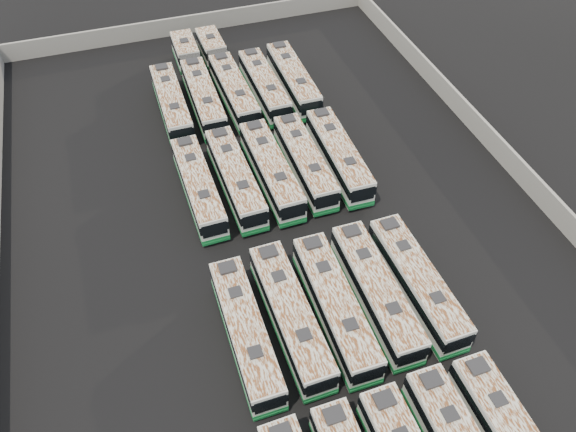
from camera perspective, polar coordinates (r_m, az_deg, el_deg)
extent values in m
plane|color=black|center=(45.92, -0.26, -2.69)|extent=(140.00, 140.00, 0.00)
cube|color=gray|center=(73.60, -9.71, 18.71)|extent=(45.20, 0.30, 2.20)
cube|color=gray|center=(54.28, 22.74, 3.97)|extent=(0.30, 73.20, 2.20)
cube|color=black|center=(34.89, 4.69, -19.49)|extent=(1.19, 1.01, 0.24)
cube|color=black|center=(35.55, 9.77, -17.89)|extent=(1.24, 1.05, 0.24)
cylinder|color=black|center=(37.84, 11.49, -20.48)|extent=(0.28, 0.94, 0.94)
cube|color=black|center=(36.03, 16.15, -18.76)|extent=(0.90, 0.90, 0.13)
cube|color=black|center=(36.70, 14.37, -15.81)|extent=(1.23, 1.04, 0.24)
cylinder|color=black|center=(38.29, 13.09, -19.54)|extent=(0.27, 0.94, 0.94)
cylinder|color=black|center=(39.00, 15.81, -18.44)|extent=(0.27, 0.94, 0.94)
cube|color=black|center=(37.33, 20.60, -17.01)|extent=(0.90, 0.90, 0.13)
cube|color=black|center=(37.96, 18.73, -14.26)|extent=(1.23, 1.05, 0.24)
cylinder|color=black|center=(39.42, 17.45, -17.95)|extent=(0.28, 0.94, 0.94)
cylinder|color=black|center=(40.27, 19.93, -16.84)|extent=(0.28, 0.94, 0.94)
cube|color=beige|center=(39.13, -4.30, -11.68)|extent=(2.34, 11.16, 2.56)
cube|color=#10622D|center=(39.92, -4.22, -12.38)|extent=(2.39, 11.21, 0.39)
cube|color=black|center=(38.77, -4.33, -11.35)|extent=(2.40, 11.22, 0.86)
cube|color=black|center=(36.26, -1.80, -18.60)|extent=(2.04, 0.06, 1.35)
cube|color=#10622D|center=(37.56, -1.75, -19.51)|extent=(2.32, 0.10, 0.26)
cube|color=beige|center=(38.03, -4.40, -10.64)|extent=(2.29, 10.93, 0.07)
cube|color=black|center=(36.69, -3.35, -13.63)|extent=(0.88, 0.88, 0.13)
cube|color=black|center=(39.32, -5.38, -7.70)|extent=(0.88, 0.88, 0.13)
cube|color=black|center=(40.62, -6.20, -5.23)|extent=(1.21, 1.02, 0.24)
cylinder|color=black|center=(38.33, -4.19, -17.29)|extent=(0.26, 0.93, 0.93)
cylinder|color=black|center=(38.52, -1.22, -16.48)|extent=(0.26, 0.93, 0.93)
cylinder|color=black|center=(41.94, -6.86, -8.88)|extent=(0.26, 0.93, 0.93)
cylinder|color=black|center=(42.12, -4.22, -8.21)|extent=(0.26, 0.93, 0.93)
cube|color=beige|center=(39.66, 0.28, -10.12)|extent=(2.62, 11.53, 2.63)
cube|color=#10622D|center=(40.47, 0.27, -10.86)|extent=(2.67, 11.58, 0.40)
cube|color=black|center=(39.30, 0.28, -9.77)|extent=(2.68, 11.59, 0.88)
cube|color=black|center=(36.75, 3.47, -16.92)|extent=(2.11, 0.10, 1.39)
cube|color=#10622D|center=(38.06, 3.37, -17.91)|extent=(2.39, 0.15, 0.27)
cube|color=beige|center=(38.55, 0.29, -9.02)|extent=(2.56, 11.30, 0.07)
cube|color=black|center=(37.19, 1.64, -11.96)|extent=(0.93, 0.93, 0.13)
cube|color=black|center=(39.87, -0.95, -6.12)|extent=(0.93, 0.93, 0.13)
cube|color=black|center=(41.20, -2.00, -3.68)|extent=(1.26, 1.08, 0.25)
cylinder|color=black|center=(38.75, 0.71, -15.78)|extent=(0.29, 0.96, 0.96)
cylinder|color=black|center=(39.14, 3.62, -14.86)|extent=(0.29, 0.96, 0.96)
cylinder|color=black|center=(42.45, -2.74, -7.46)|extent=(0.29, 0.96, 0.96)
cylinder|color=black|center=(42.81, -0.11, -6.72)|extent=(0.29, 0.96, 0.96)
cube|color=beige|center=(40.24, 4.81, -9.12)|extent=(2.50, 11.54, 2.64)
cube|color=#10622D|center=(41.04, 4.73, -9.88)|extent=(2.55, 11.59, 0.40)
cube|color=black|center=(39.89, 4.85, -8.77)|extent=(2.56, 11.60, 0.88)
cube|color=black|center=(37.37, 8.19, -15.77)|extent=(2.11, 0.08, 1.39)
cube|color=#10622D|center=(38.67, 7.96, -16.79)|extent=(2.40, 0.12, 0.27)
cube|color=beige|center=(39.14, 4.93, -8.01)|extent=(2.45, 11.31, 0.07)
cube|color=black|center=(37.80, 6.37, -10.88)|extent=(0.92, 0.92, 0.13)
cube|color=black|center=(40.45, 3.62, -5.16)|extent=(0.92, 0.92, 0.13)
cube|color=black|center=(41.76, 2.52, -2.76)|extent=(1.26, 1.07, 0.25)
cylinder|color=black|center=(39.27, 5.29, -14.70)|extent=(0.28, 0.96, 0.96)
cylinder|color=black|center=(39.80, 8.11, -13.81)|extent=(0.28, 0.96, 0.96)
cylinder|color=black|center=(42.93, 1.63, -6.51)|extent=(0.28, 0.96, 0.96)
cylinder|color=black|center=(43.42, 4.20, -5.83)|extent=(0.28, 0.96, 0.96)
cube|color=beige|center=(41.33, 8.91, -7.61)|extent=(2.42, 11.44, 2.62)
cube|color=#10622D|center=(42.10, 8.76, -8.37)|extent=(2.47, 11.49, 0.40)
cube|color=black|center=(40.98, 8.98, -7.25)|extent=(2.48, 11.50, 0.88)
cube|color=black|center=(38.52, 12.59, -13.84)|extent=(2.10, 0.07, 1.38)
cube|color=#10622D|center=(39.77, 12.24, -14.88)|extent=(2.38, 0.11, 0.27)
cube|color=beige|center=(40.26, 9.13, -6.49)|extent=(2.37, 11.21, 0.07)
cube|color=black|center=(38.96, 10.70, -9.19)|extent=(0.91, 0.91, 0.13)
cube|color=black|center=(41.53, 7.70, -3.80)|extent=(0.91, 0.91, 0.13)
cube|color=black|center=(42.81, 6.49, -1.53)|extent=(1.24, 1.05, 0.25)
cylinder|color=black|center=(40.29, 9.57, -12.95)|extent=(0.27, 0.95, 0.95)
cylinder|color=black|center=(40.96, 12.20, -12.07)|extent=(0.27, 0.95, 0.95)
cylinder|color=black|center=(43.87, 5.55, -5.21)|extent=(0.27, 0.95, 0.95)
cylinder|color=black|center=(44.49, 7.99, -4.53)|extent=(0.27, 0.95, 0.95)
cube|color=beige|center=(42.43, 12.94, -6.58)|extent=(2.61, 11.35, 2.59)
cube|color=#10622D|center=(43.17, 12.74, -7.33)|extent=(2.67, 11.40, 0.40)
cube|color=black|center=(42.09, 13.04, -6.22)|extent=(2.68, 11.41, 0.87)
cube|color=black|center=(39.81, 16.99, -12.36)|extent=(2.07, 0.11, 1.37)
cube|color=#10622D|center=(41.01, 16.56, -13.41)|extent=(2.36, 0.15, 0.26)
cube|color=beige|center=(41.40, 13.24, -5.47)|extent=(2.56, 11.12, 0.07)
cube|color=black|center=(40.18, 14.98, -7.99)|extent=(0.91, 0.91, 0.13)
cube|color=black|center=(42.59, 11.66, -2.94)|extent=(0.91, 0.91, 0.13)
cube|color=black|center=(43.79, 10.30, -0.80)|extent=(1.25, 1.06, 0.24)
cylinder|color=black|center=(41.38, 13.88, -11.67)|extent=(0.29, 0.95, 0.94)
cylinder|color=black|center=(42.21, 16.27, -10.75)|extent=(0.29, 0.95, 0.94)
cylinder|color=black|center=(44.74, 9.37, -4.39)|extent=(0.29, 0.95, 0.94)
cylinder|color=black|center=(45.51, 11.63, -3.69)|extent=(0.29, 0.95, 0.94)
cube|color=beige|center=(48.74, -9.06, 2.93)|extent=(2.53, 11.11, 2.54)
cube|color=#10622D|center=(49.38, -8.94, 2.15)|extent=(2.58, 11.16, 0.39)
cube|color=black|center=(48.46, -9.12, 3.29)|extent=(2.59, 11.17, 0.85)
cube|color=black|center=(44.65, -7.46, -1.41)|extent=(2.03, 0.10, 1.34)
cube|color=#10622D|center=(45.70, -7.29, -2.60)|extent=(2.31, 0.15, 0.26)
cube|color=beige|center=(47.87, -9.24, 4.05)|extent=(2.48, 10.89, 0.06)
cube|color=black|center=(46.03, -8.56, 2.21)|extent=(0.89, 0.89, 0.13)
cube|color=black|center=(49.64, -9.90, 5.91)|extent=(0.89, 0.89, 0.13)
cube|color=black|center=(51.31, -10.45, 7.45)|extent=(1.22, 1.04, 0.24)
cylinder|color=black|center=(46.97, -9.07, -1.16)|extent=(0.28, 0.93, 0.92)
cylinder|color=black|center=(47.16, -6.75, -0.57)|extent=(0.28, 0.93, 0.92)
cylinder|color=black|center=(52.03, -10.87, 4.29)|extent=(0.28, 0.93, 0.92)
cylinder|color=black|center=(52.20, -8.77, 4.81)|extent=(0.28, 0.93, 0.92)
cube|color=beige|center=(49.12, -5.35, 3.86)|extent=(2.63, 11.36, 2.59)
cube|color=#10622D|center=(49.77, -5.28, 3.06)|extent=(2.68, 11.42, 0.40)
cube|color=black|center=(48.83, -5.39, 4.23)|extent=(2.69, 11.43, 0.87)
cube|color=black|center=(44.99, -3.36, -0.45)|extent=(2.07, 0.11, 1.37)
cube|color=#10622D|center=(46.05, -3.29, -1.68)|extent=(2.36, 0.16, 0.26)
cube|color=beige|center=(48.24, -5.46, 5.02)|extent=(2.58, 11.14, 0.07)
cube|color=black|center=(46.38, -4.61, 3.20)|extent=(0.92, 0.92, 0.13)
cube|color=black|center=(50.03, -6.27, 6.87)|extent=(0.92, 0.92, 0.13)
cube|color=black|center=(51.73, -6.95, 8.41)|extent=(1.25, 1.07, 0.25)
cylinder|color=black|center=(47.26, -5.21, -0.25)|extent=(0.29, 0.95, 0.94)
cylinder|color=black|center=(47.60, -2.88, 0.36)|extent=(0.29, 0.95, 0.94)
cylinder|color=black|center=(52.39, -7.44, 5.19)|extent=(0.29, 0.95, 0.94)
cylinder|color=black|center=(52.70, -5.32, 5.71)|extent=(0.29, 0.95, 0.94)
cube|color=beige|center=(49.66, -1.71, 4.67)|extent=(2.58, 11.44, 2.61)
cube|color=#10622D|center=(50.30, -1.68, 3.86)|extent=(2.63, 11.49, 0.40)
cube|color=black|center=(49.37, -1.72, 5.05)|extent=(2.64, 11.50, 0.87)
cube|color=black|center=(45.55, 0.56, 0.43)|extent=(2.09, 0.10, 1.38)
cube|color=#10622D|center=(46.61, 0.54, -0.81)|extent=(2.38, 0.14, 0.27)
cube|color=beige|center=(48.78, -1.74, 5.84)|extent=(2.53, 11.21, 0.07)
cube|color=black|center=(46.93, -0.78, 4.05)|extent=(0.92, 0.92, 0.13)
cube|color=black|center=(50.56, -2.65, 7.67)|extent=(0.92, 0.92, 0.13)
cube|color=black|center=(52.26, -3.42, 9.18)|extent=(1.25, 1.07, 0.25)
cylinder|color=black|center=(47.74, -1.45, 0.60)|extent=(0.28, 0.95, 0.95)
cylinder|color=black|center=(48.21, 0.84, 1.18)|extent=(0.28, 0.95, 0.95)
cylinder|color=black|center=(52.86, -3.98, 5.97)|extent=(0.28, 0.95, 0.95)
cylinder|color=black|center=(53.28, -1.88, 6.46)|extent=(0.28, 0.95, 0.95)
cube|color=beige|center=(50.57, 1.72, 5.52)|extent=(2.34, 11.11, 2.55)
cube|color=#10622D|center=(51.18, 1.69, 4.74)|extent=(2.39, 11.16, 0.39)
cube|color=black|center=(50.29, 1.73, 5.89)|extent=(2.40, 11.17, 0.85)
cube|color=black|center=(46.59, 4.03, 1.51)|extent=(2.04, 0.06, 1.34)
cube|color=#10622D|center=(47.60, 3.94, 0.31)|extent=(2.31, 0.10, 0.26)
cube|color=beige|center=(49.72, 1.75, 6.65)|extent=(2.29, 10.89, 0.06)
cube|color=black|center=(47.94, 2.74, 4.95)|extent=(0.88, 0.88, 0.13)
cube|color=black|center=(51.45, 0.83, 8.39)|extent=(0.88, 0.88, 0.13)
cube|color=black|center=(53.09, 0.04, 9.84)|extent=(1.21, 1.02, 0.24)
cylinder|color=black|center=(48.65, 1.99, 1.66)|extent=(0.26, 0.93, 0.93)
cylinder|color=black|center=(49.20, 4.17, 2.17)|extent=(0.26, 0.93, 0.93)
cylinder|color=black|center=(53.61, -0.60, 6.76)|extent=(0.26, 0.93, 0.93)
cylinder|color=black|center=(54.11, 1.41, 7.19)|extent=(0.26, 0.93, 0.93)
cube|color=beige|center=(51.37, 5.16, 6.14)|extent=(2.57, 11.32, 2.58)
cube|color=#10622D|center=(51.98, 5.10, 5.34)|extent=(2.62, 11.37, 0.39)
cube|color=black|center=(51.09, 5.20, 6.50)|extent=(2.63, 11.38, 0.86)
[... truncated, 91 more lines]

